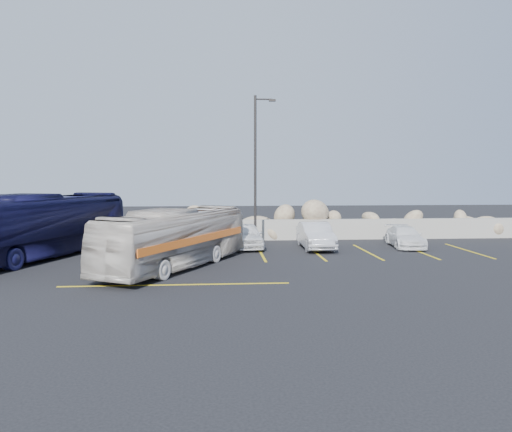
{
  "coord_description": "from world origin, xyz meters",
  "views": [
    {
      "loc": [
        0.53,
        -17.04,
        3.81
      ],
      "look_at": [
        2.12,
        4.0,
        2.08
      ],
      "focal_mm": 35.0,
      "sensor_mm": 36.0,
      "label": 1
    }
  ],
  "objects": [
    {
      "name": "ground",
      "position": [
        0.0,
        0.0,
        0.0
      ],
      "size": [
        90.0,
        90.0,
        0.0
      ],
      "primitive_type": "plane",
      "color": "black",
      "rests_on": "ground"
    },
    {
      "name": "seawall",
      "position": [
        0.0,
        12.0,
        0.6
      ],
      "size": [
        60.0,
        0.4,
        1.2
      ],
      "primitive_type": "cube",
      "color": "#99978B",
      "rests_on": "ground"
    },
    {
      "name": "riprap_pile",
      "position": [
        0.0,
        13.2,
        1.3
      ],
      "size": [
        54.0,
        2.8,
        2.6
      ],
      "primitive_type": null,
      "color": "#92795F",
      "rests_on": "ground"
    },
    {
      "name": "parking_lines",
      "position": [
        4.64,
        5.57,
        0.01
      ],
      "size": [
        18.16,
        9.36,
        0.01
      ],
      "color": "gold",
      "rests_on": "ground"
    },
    {
      "name": "lamppost",
      "position": [
        2.56,
        9.5,
        4.3
      ],
      "size": [
        1.14,
        0.18,
        8.0
      ],
      "color": "#282524",
      "rests_on": "ground"
    },
    {
      "name": "vintage_bus",
      "position": [
        -1.22,
        3.5,
        1.22
      ],
      "size": [
        5.91,
        8.73,
        2.45
      ],
      "primitive_type": "imported",
      "rotation": [
        0.0,
        0.0,
        -0.48
      ],
      "color": "beige",
      "rests_on": "ground"
    },
    {
      "name": "tour_coach",
      "position": [
        -7.7,
        6.36,
        1.49
      ],
      "size": [
        6.06,
        10.88,
        2.97
      ],
      "primitive_type": "imported",
      "rotation": [
        0.0,
        0.0,
        -0.36
      ],
      "color": "black",
      "rests_on": "ground"
    },
    {
      "name": "car_a",
      "position": [
        1.97,
        8.86,
        0.66
      ],
      "size": [
        1.76,
        3.93,
        1.31
      ],
      "primitive_type": "imported",
      "rotation": [
        0.0,
        0.0,
        0.06
      ],
      "color": "white",
      "rests_on": "ground"
    },
    {
      "name": "car_b",
      "position": [
        5.56,
        8.35,
        0.68
      ],
      "size": [
        1.44,
        4.13,
        1.36
      ],
      "primitive_type": "imported",
      "rotation": [
        0.0,
        0.0,
        0.0
      ],
      "color": "silver",
      "rests_on": "ground"
    },
    {
      "name": "car_c",
      "position": [
        10.42,
        8.59,
        0.54
      ],
      "size": [
        1.87,
        3.86,
        1.08
      ],
      "primitive_type": "imported",
      "rotation": [
        0.0,
        0.0,
        -0.1
      ],
      "color": "white",
      "rests_on": "ground"
    }
  ]
}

